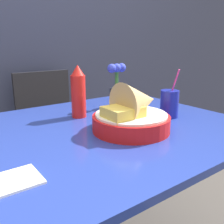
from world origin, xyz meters
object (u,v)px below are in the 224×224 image
chair_far_window (50,121)px  drink_cup (169,104)px  ketchup_bottle (79,92)px  food_basket (134,113)px  flower_vase (117,88)px

chair_far_window → drink_cup: drink_cup is taller
ketchup_bottle → drink_cup: bearing=-36.4°
food_basket → flower_vase: bearing=63.3°
food_basket → ketchup_bottle: ketchup_bottle is taller
chair_far_window → ketchup_bottle: 0.78m
chair_far_window → food_basket: bearing=-93.4°
ketchup_bottle → food_basket: bearing=-74.1°
food_basket → drink_cup: bearing=9.2°
chair_far_window → ketchup_bottle: (-0.13, -0.69, 0.33)m
chair_far_window → ketchup_bottle: ketchup_bottle is taller
chair_far_window → drink_cup: size_ratio=4.15×
food_basket → flower_vase: (0.15, 0.31, 0.04)m
drink_cup → flower_vase: size_ratio=0.96×
drink_cup → flower_vase: bearing=107.5°
food_basket → flower_vase: size_ratio=1.31×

